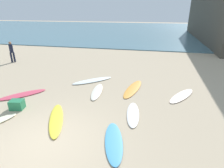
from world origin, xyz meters
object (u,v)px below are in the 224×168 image
Objects in this scene: surfboard_6 at (92,81)px; beach_cooler at (17,105)px; surfboard_5 at (133,89)px; surfboard_7 at (23,95)px; surfboard_2 at (56,119)px; beachgoer_near at (12,51)px; surfboard_1 at (114,142)px; surfboard_3 at (133,114)px; surfboard_8 at (182,96)px; surfboard_4 at (97,91)px.

beach_cooler is at bearing 109.88° from surfboard_6.
surfboard_7 is (-5.25, -1.90, 0.00)m from surfboard_5.
surfboard_2 is 10.19m from beachgoer_near.
surfboard_3 is at bearing -116.95° from surfboard_1.
beach_cooler is (-6.99, -2.77, 0.17)m from surfboard_8.
beach_cooler reaches higher than surfboard_3.
surfboard_2 is at bearing -115.03° from surfboard_8.
surfboard_4 reaches higher than surfboard_1.
beachgoer_near is at bearing 112.04° from surfboard_2.
surfboard_1 is at bearing -42.84° from surfboard_2.
surfboard_4 is 3.68m from beach_cooler.
surfboard_4 is 1.26× the size of beachgoer_near.
beachgoer_near is at bearing -52.64° from surfboard_1.
surfboard_2 is 1.18× the size of surfboard_4.
surfboard_5 is 2.56m from surfboard_6.
surfboard_4 reaches higher than surfboard_5.
surfboard_8 is at bearing -143.35° from surfboard_6.
surfboard_5 is at bearing -63.74° from beachgoer_near.
surfboard_8 is (2.42, -0.36, -0.00)m from surfboard_5.
surfboard_4 is at bearing -118.68° from surfboard_7.
surfboard_3 is at bearing -4.71° from surfboard_2.
surfboard_2 is at bearing -168.67° from surfboard_7.
surfboard_3 is 5.57m from surfboard_7.
surfboard_3 and surfboard_5 have the same top height.
surfboard_1 is 1.28× the size of beachgoer_near.
surfboard_8 is (4.89, -1.05, -0.01)m from surfboard_6.
beachgoer_near is at bearing -33.31° from surfboard_4.
beachgoer_near is (-4.69, 5.28, 0.87)m from surfboard_7.
surfboard_4 is 1.62m from surfboard_6.
surfboard_2 is 0.94× the size of surfboard_5.
surfboard_8 is at bearing 21.63° from beach_cooler.
surfboard_5 is 2.44m from surfboard_8.
surfboard_5 is 1.58× the size of beachgoer_near.
surfboard_3 is 0.94× the size of surfboard_4.
surfboard_1 is at bearing 71.41° from surfboard_3.
surfboard_4 is at bearing 164.74° from surfboard_6.
surfboard_7 is (-5.53, 0.66, 0.00)m from surfboard_3.
surfboard_3 is at bearing -102.18° from surfboard_8.
surfboard_7 is at bearing -149.50° from surfboard_5.
surfboard_6 is at bearing 174.98° from surfboard_5.
surfboard_1 is 1.01× the size of surfboard_4.
surfboard_5 reaches higher than surfboard_1.
surfboard_2 is 1.09× the size of surfboard_7.
surfboard_1 is at bearing -162.58° from surfboard_7.
beach_cooler is at bearing 0.77° from surfboard_3.
surfboard_4 is at bearing 40.07° from beach_cooler.
surfboard_7 is at bearing 118.62° from beach_cooler.
surfboard_2 reaches higher than surfboard_7.
surfboard_1 is 1.07× the size of surfboard_3.
surfboard_8 is at bearing -61.79° from beachgoer_near.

